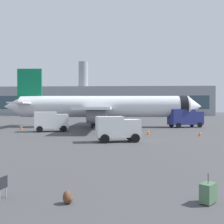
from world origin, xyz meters
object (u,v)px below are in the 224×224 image
cargo_van (117,128)px  traveller_backpack (68,197)px  service_truck (51,121)px  safety_cone_far (21,127)px  fuel_truck (185,117)px  safety_cone_outer (148,132)px  gate_chair (0,186)px  airplane_at_gate (103,107)px  safety_cone_near (200,133)px  rolling_suitcase (208,193)px

cargo_van → traveller_backpack: (-1.22, -18.37, -1.22)m
service_truck → safety_cone_far: 6.70m
fuel_truck → safety_cone_far: bearing=-166.6°
fuel_truck → safety_cone_outer: fuel_truck is taller
safety_cone_outer → gate_chair: size_ratio=0.77×
airplane_at_gate → traveller_backpack: size_ratio=74.38×
traveller_backpack → gate_chair: 2.74m
safety_cone_near → traveller_backpack: size_ratio=1.37×
cargo_van → service_truck: bearing=130.9°
traveller_backpack → gate_chair: bearing=171.5°
gate_chair → traveller_backpack: bearing=-8.5°
fuel_truck → traveller_backpack: 41.82m
safety_cone_far → safety_cone_near: bearing=-18.6°
fuel_truck → cargo_van: (-11.32, -21.49, -0.32)m
gate_chair → safety_cone_far: bearing=109.8°
traveller_backpack → safety_cone_far: bearing=113.6°
rolling_suitcase → gate_chair: 7.80m
traveller_backpack → safety_cone_near: bearing=65.7°
safety_cone_far → traveller_backpack: 36.46m
traveller_backpack → fuel_truck: bearing=72.5°
rolling_suitcase → service_truck: bearing=115.2°
service_truck → gate_chair: size_ratio=6.11×
fuel_truck → cargo_van: bearing=-117.8°
traveller_backpack → rolling_suitcase: bearing=3.2°
airplane_at_gate → safety_cone_outer: bearing=-62.6°
safety_cone_near → safety_cone_outer: bearing=166.3°
fuel_truck → rolling_suitcase: size_ratio=5.87×
fuel_truck → safety_cone_near: fuel_truck is taller
airplane_at_gate → safety_cone_near: 20.40m
safety_cone_near → gate_chair: (-13.89, -24.36, 0.17)m
fuel_truck → rolling_suitcase: bearing=-100.6°
safety_cone_near → gate_chair: bearing=-119.7°
cargo_van → rolling_suitcase: cargo_van is taller
safety_cone_far → gate_chair: (11.88, -33.02, 0.12)m
safety_cone_outer → rolling_suitcase: 25.99m
service_truck → traveller_backpack: bearing=-73.5°
airplane_at_gate → fuel_truck: (14.60, -0.04, -1.88)m
airplane_at_gate → safety_cone_outer: size_ratio=53.99×
airplane_at_gate → rolling_suitcase: 40.39m
service_truck → safety_cone_far: (-5.67, 3.35, -1.23)m
cargo_van → safety_cone_near: cargo_van is taller
airplane_at_gate → safety_cone_near: (13.26, -15.14, -3.33)m
gate_chair → fuel_truck: bearing=68.9°
service_truck → fuel_truck: 23.58m
fuel_truck → traveller_backpack: size_ratio=13.45×
safety_cone_outer → traveller_backpack: safety_cone_outer is taller
airplane_at_gate → gate_chair: size_ratio=41.51×
safety_cone_outer → gate_chair: gate_chair is taller
safety_cone_outer → gate_chair: 26.99m
cargo_van → traveller_backpack: bearing=-93.8°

